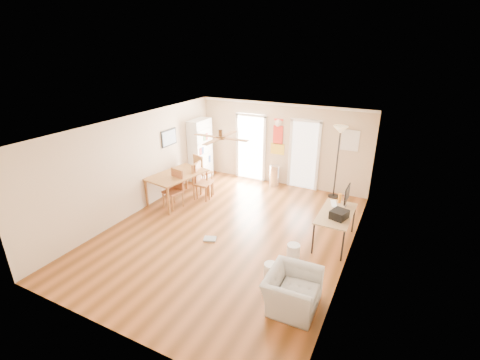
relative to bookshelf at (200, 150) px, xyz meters
The scene contains 30 objects.
floor 3.85m from the bookshelf, 47.05° to the right, with size 7.00×7.00×0.00m, color brown.
ceiling 4.04m from the bookshelf, 47.05° to the right, with size 5.50×7.00×0.00m, color silver, non-canonical shape.
wall_back 2.66m from the bookshelf, 17.20° to the left, with size 5.50×0.04×2.60m, color beige, non-canonical shape.
wall_front 6.72m from the bookshelf, 67.86° to the right, with size 5.50×0.04×2.60m, color beige, non-canonical shape.
wall_left 2.74m from the bookshelf, 94.64° to the right, with size 0.04×7.00×2.60m, color beige, non-canonical shape.
wall_right 5.95m from the bookshelf, 27.23° to the right, with size 0.04×7.00×2.60m, color beige, non-canonical shape.
crown_molding 4.03m from the bookshelf, 47.05° to the right, with size 5.50×7.00×0.08m, color white, non-canonical shape.
kitchen_doorway 1.67m from the bookshelf, 27.43° to the left, with size 0.90×0.10×2.10m, color white, non-canonical shape.
bathroom_doorway 3.37m from the bookshelf, 13.18° to the left, with size 0.80×0.10×2.10m, color white, non-canonical shape.
wall_decal 2.58m from the bookshelf, 17.60° to the left, with size 0.46×0.03×1.10m, color red.
ac_grille 4.69m from the bookshelf, ahead, with size 0.50×0.04×0.60m, color white.
framed_poster 1.50m from the bookshelf, 98.44° to the right, with size 0.04×0.66×0.48m, color black.
ceiling_fan 4.19m from the bookshelf, 50.02° to the right, with size 1.24×1.24×0.20m, color #593819, non-canonical shape.
bookshelf is the anchor object (origin of this frame).
dining_table 1.94m from the bookshelf, 78.15° to the right, with size 1.00×1.66×0.83m, color olive, non-canonical shape.
dining_chair_right_a 1.62m from the bookshelf, 53.12° to the right, with size 0.44×0.44×1.06m, color #9A5F31, non-canonical shape.
dining_chair_right_b 1.71m from the bookshelf, 55.54° to the right, with size 0.44×0.44×1.07m, color #A65E35, non-canonical shape.
dining_chair_near 2.31m from the bookshelf, 77.24° to the right, with size 0.44×0.44×1.06m, color #985731, non-canonical shape.
dining_chair_far 0.82m from the bookshelf, 50.46° to the right, with size 0.43×0.43×1.05m, color olive, non-canonical shape.
trash_can 2.58m from the bookshelf, 11.69° to the left, with size 0.31×0.31×0.68m, color silver.
torchiere_lamp 4.36m from the bookshelf, ahead, with size 0.40×0.40×2.14m, color black, non-canonical shape.
computer_desk 5.32m from the bookshelf, 22.50° to the right, with size 0.70×1.41×0.75m, color #A38158, non-canonical shape.
imac 5.24m from the bookshelf, 17.57° to the right, with size 0.07×0.53×0.49m, color black, non-canonical shape.
keyboard 4.99m from the bookshelf, 18.54° to the right, with size 0.12×0.37×0.01m, color white.
printer 5.47m from the bookshelf, 24.29° to the right, with size 0.31×0.36×0.18m, color black.
orange_bottle 5.05m from the bookshelf, 16.81° to the right, with size 0.08×0.08×0.23m, color orange.
wastebasket_a 5.29m from the bookshelf, 35.43° to the right, with size 0.28×0.28×0.32m, color silver.
wastebasket_b 5.66m from the bookshelf, 43.40° to the right, with size 0.26×0.26×0.30m, color white.
floor_cloth 4.07m from the bookshelf, 54.42° to the right, with size 0.29×0.22×0.04m, color gray.
armchair 6.46m from the bookshelf, 43.22° to the right, with size 0.98×0.85×0.64m, color #AEADA8.
Camera 1 is at (3.45, -6.25, 4.25)m, focal length 25.37 mm.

